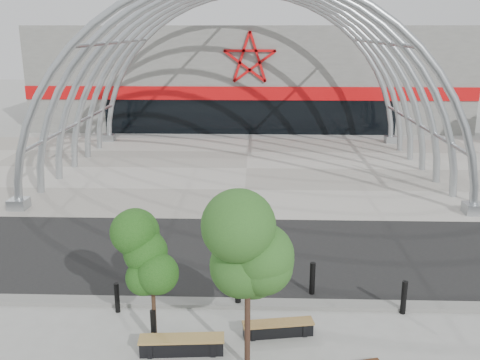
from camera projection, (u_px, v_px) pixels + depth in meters
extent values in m
plane|color=gray|center=(236.00, 301.00, 15.83)|extent=(140.00, 140.00, 0.00)
cube|color=black|center=(240.00, 253.00, 19.19)|extent=(140.00, 7.00, 0.02)
cube|color=gray|center=(247.00, 168.00, 30.73)|extent=(60.00, 17.00, 0.04)
cube|color=slate|center=(235.00, 303.00, 15.57)|extent=(60.00, 0.50, 0.12)
cube|color=slate|center=(251.00, 73.00, 46.94)|extent=(34.00, 15.00, 8.00)
cube|color=black|center=(250.00, 117.00, 40.52)|extent=(22.00, 0.25, 2.60)
cube|color=red|center=(250.00, 93.00, 40.03)|extent=(34.00, 0.30, 1.00)
torus|color=#A1A7AC|center=(243.00, 212.00, 23.52)|extent=(20.36, 0.36, 20.36)
torus|color=#A1A7AC|center=(244.00, 195.00, 25.93)|extent=(20.36, 0.36, 20.36)
torus|color=#A1A7AC|center=(246.00, 181.00, 28.33)|extent=(20.36, 0.36, 20.36)
torus|color=#A1A7AC|center=(247.00, 169.00, 30.73)|extent=(20.36, 0.36, 20.36)
torus|color=#A1A7AC|center=(247.00, 159.00, 33.13)|extent=(20.36, 0.36, 20.36)
torus|color=#A1A7AC|center=(248.00, 150.00, 35.54)|extent=(20.36, 0.36, 20.36)
torus|color=#A1A7AC|center=(249.00, 142.00, 37.94)|extent=(20.36, 0.36, 20.36)
cylinder|color=#A1A7AC|center=(420.00, 125.00, 29.72)|extent=(0.20, 15.00, 0.20)
cylinder|color=#A1A7AC|center=(379.00, 42.00, 28.57)|extent=(0.20, 15.00, 0.20)
cylinder|color=#A1A7AC|center=(117.00, 42.00, 29.02)|extent=(0.20, 15.00, 0.20)
cylinder|color=#A1A7AC|center=(77.00, 123.00, 30.33)|extent=(0.20, 15.00, 0.20)
cube|color=#A1A7AC|center=(19.00, 204.00, 23.77)|extent=(0.80, 0.80, 0.50)
cube|color=#A1A7AC|center=(109.00, 138.00, 38.19)|extent=(0.80, 0.80, 0.50)
cube|color=#A1A7AC|center=(473.00, 209.00, 23.14)|extent=(0.80, 0.80, 0.50)
cube|color=#A1A7AC|center=(391.00, 140.00, 37.56)|extent=(0.80, 0.80, 0.50)
cylinder|color=black|center=(154.00, 312.00, 13.61)|extent=(0.10, 0.10, 1.67)
ellipsoid|color=#133F0E|center=(151.00, 257.00, 13.19)|extent=(1.43, 1.43, 1.82)
cylinder|color=black|center=(247.00, 328.00, 12.50)|extent=(0.14, 0.14, 2.06)
ellipsoid|color=#254E1E|center=(248.00, 255.00, 11.99)|extent=(1.70, 1.70, 2.24)
cube|color=black|center=(182.00, 347.00, 13.25)|extent=(2.08, 0.54, 0.35)
cube|color=black|center=(151.00, 347.00, 13.21)|extent=(0.16, 0.46, 0.41)
cube|color=black|center=(213.00, 345.00, 13.27)|extent=(0.16, 0.46, 0.41)
cube|color=olive|center=(182.00, 339.00, 13.19)|extent=(2.14, 0.62, 0.06)
cube|color=black|center=(278.00, 330.00, 14.03)|extent=(1.86, 0.64, 0.31)
cube|color=black|center=(252.00, 331.00, 13.94)|extent=(0.17, 0.41, 0.36)
cube|color=black|center=(303.00, 327.00, 14.11)|extent=(0.17, 0.41, 0.36)
cube|color=brown|center=(278.00, 323.00, 13.98)|extent=(1.91, 0.71, 0.05)
cylinder|color=black|center=(117.00, 298.00, 15.11)|extent=(0.14, 0.14, 0.89)
cylinder|color=black|center=(153.00, 326.00, 13.65)|extent=(0.14, 0.14, 0.91)
cylinder|color=black|center=(238.00, 288.00, 15.42)|extent=(0.18, 0.18, 1.11)
cylinder|color=black|center=(312.00, 279.00, 16.11)|extent=(0.16, 0.16, 1.03)
cylinder|color=black|center=(404.00, 297.00, 15.02)|extent=(0.16, 0.16, 0.99)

